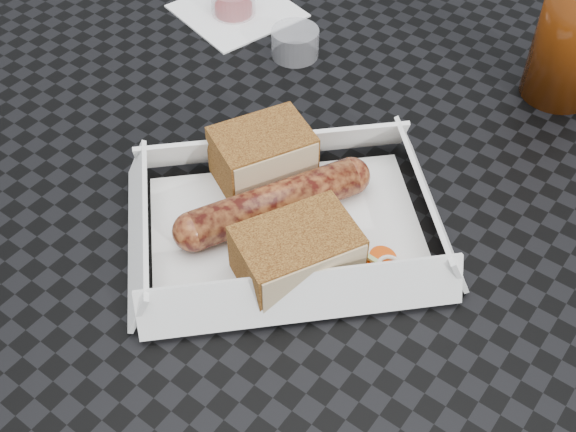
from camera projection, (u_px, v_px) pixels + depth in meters
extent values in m
cube|color=black|center=(365.00, 161.00, 0.66)|extent=(0.80, 0.80, 0.01)
cylinder|color=black|center=(82.00, 206.00, 1.14)|extent=(0.03, 0.03, 0.73)
cylinder|color=black|center=(507.00, 162.00, 1.21)|extent=(0.03, 0.03, 0.73)
cube|color=white|center=(286.00, 230.00, 0.59)|extent=(0.22, 0.15, 0.00)
cylinder|color=brown|center=(275.00, 203.00, 0.59)|extent=(0.15, 0.07, 0.03)
sphere|color=brown|center=(351.00, 176.00, 0.61)|extent=(0.03, 0.03, 0.03)
sphere|color=brown|center=(193.00, 232.00, 0.57)|extent=(0.03, 0.03, 0.03)
cube|color=brown|center=(263.00, 156.00, 0.62)|extent=(0.09, 0.08, 0.05)
cube|color=brown|center=(297.00, 254.00, 0.55)|extent=(0.10, 0.08, 0.05)
cylinder|color=#DB4609|center=(371.00, 267.00, 0.56)|extent=(0.02, 0.02, 0.00)
torus|color=white|center=(383.00, 272.00, 0.56)|extent=(0.02, 0.02, 0.00)
cube|color=#B2D17F|center=(385.00, 264.00, 0.57)|extent=(0.02, 0.02, 0.00)
cube|color=white|center=(237.00, 11.00, 0.82)|extent=(0.16, 0.16, 0.00)
cylinder|color=maroon|center=(233.00, 2.00, 0.81)|extent=(0.05, 0.05, 0.03)
cylinder|color=silver|center=(295.00, 43.00, 0.76)|extent=(0.05, 0.05, 0.03)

